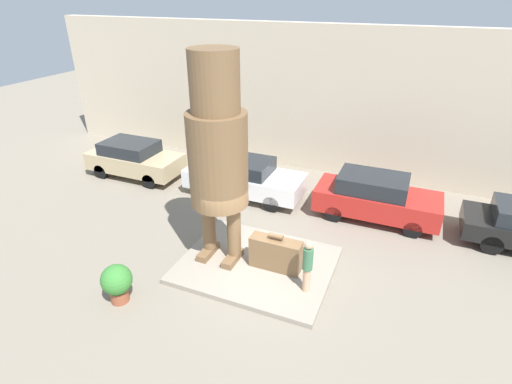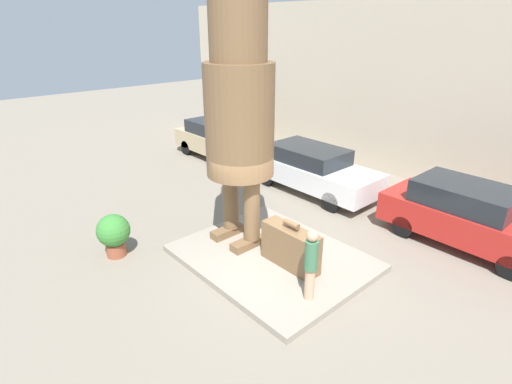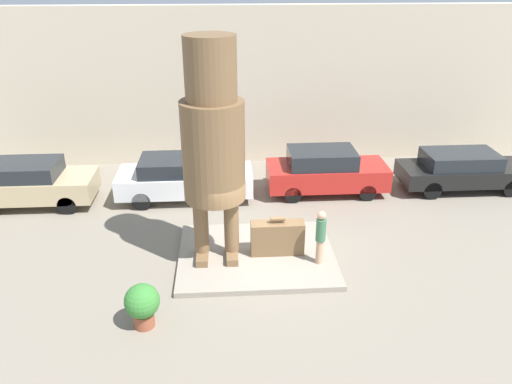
{
  "view_description": "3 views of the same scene",
  "coord_description": "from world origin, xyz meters",
  "px_view_note": "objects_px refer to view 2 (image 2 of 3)",
  "views": [
    {
      "loc": [
        3.78,
        -9.03,
        7.58
      ],
      "look_at": [
        -0.03,
        0.02,
        2.55
      ],
      "focal_mm": 28.0,
      "sensor_mm": 36.0,
      "label": 1
    },
    {
      "loc": [
        6.08,
        -6.01,
        5.51
      ],
      "look_at": [
        -0.3,
        -0.29,
        1.86
      ],
      "focal_mm": 28.0,
      "sensor_mm": 36.0,
      "label": 2
    },
    {
      "loc": [
        -0.82,
        -12.34,
        7.89
      ],
      "look_at": [
        -0.02,
        -0.0,
        2.12
      ],
      "focal_mm": 35.0,
      "sensor_mm": 36.0,
      "label": 3
    }
  ],
  "objects_px": {
    "planter_pot": "(114,233)",
    "parked_car_white": "(312,168)",
    "parked_car_red": "(468,215)",
    "parked_car_tan": "(217,139)",
    "giant_suitcase": "(291,247)",
    "tourist": "(311,262)",
    "statue_figure": "(239,104)"
  },
  "relations": [
    {
      "from": "planter_pot",
      "to": "parked_car_white",
      "type": "bearing_deg",
      "value": 85.88
    },
    {
      "from": "parked_car_red",
      "to": "parked_car_tan",
      "type": "bearing_deg",
      "value": -178.12
    },
    {
      "from": "giant_suitcase",
      "to": "parked_car_tan",
      "type": "relative_size",
      "value": 0.36
    },
    {
      "from": "parked_car_tan",
      "to": "parked_car_white",
      "type": "xyz_separation_m",
      "value": [
        5.26,
        0.14,
        -0.01
      ]
    },
    {
      "from": "parked_car_red",
      "to": "planter_pot",
      "type": "xyz_separation_m",
      "value": [
        -5.67,
        -7.16,
        -0.22
      ]
    },
    {
      "from": "tourist",
      "to": "parked_car_red",
      "type": "relative_size",
      "value": 0.37
    },
    {
      "from": "tourist",
      "to": "planter_pot",
      "type": "bearing_deg",
      "value": -154.37
    },
    {
      "from": "statue_figure",
      "to": "giant_suitcase",
      "type": "distance_m",
      "value": 3.55
    },
    {
      "from": "parked_car_tan",
      "to": "parked_car_red",
      "type": "distance_m",
      "value": 10.44
    },
    {
      "from": "giant_suitcase",
      "to": "parked_car_white",
      "type": "height_order",
      "value": "parked_car_white"
    },
    {
      "from": "parked_car_white",
      "to": "planter_pot",
      "type": "relative_size",
      "value": 4.23
    },
    {
      "from": "parked_car_white",
      "to": "planter_pot",
      "type": "distance_m",
      "value": 6.98
    },
    {
      "from": "statue_figure",
      "to": "giant_suitcase",
      "type": "height_order",
      "value": "statue_figure"
    },
    {
      "from": "giant_suitcase",
      "to": "parked_car_white",
      "type": "distance_m",
      "value": 5.1
    },
    {
      "from": "tourist",
      "to": "giant_suitcase",
      "type": "bearing_deg",
      "value": 151.51
    },
    {
      "from": "tourist",
      "to": "planter_pot",
      "type": "height_order",
      "value": "tourist"
    },
    {
      "from": "tourist",
      "to": "parked_car_tan",
      "type": "height_order",
      "value": "tourist"
    },
    {
      "from": "statue_figure",
      "to": "tourist",
      "type": "distance_m",
      "value": 3.97
    },
    {
      "from": "parked_car_tan",
      "to": "parked_car_white",
      "type": "distance_m",
      "value": 5.26
    },
    {
      "from": "parked_car_tan",
      "to": "parked_car_white",
      "type": "height_order",
      "value": "parked_car_tan"
    },
    {
      "from": "parked_car_white",
      "to": "parked_car_red",
      "type": "bearing_deg",
      "value": 2.19
    },
    {
      "from": "tourist",
      "to": "planter_pot",
      "type": "xyz_separation_m",
      "value": [
        -4.57,
        -2.19,
        -0.4
      ]
    },
    {
      "from": "tourist",
      "to": "parked_car_tan",
      "type": "distance_m",
      "value": 10.41
    },
    {
      "from": "tourist",
      "to": "parked_car_tan",
      "type": "bearing_deg",
      "value": 153.63
    },
    {
      "from": "giant_suitcase",
      "to": "tourist",
      "type": "height_order",
      "value": "tourist"
    },
    {
      "from": "statue_figure",
      "to": "parked_car_red",
      "type": "xyz_separation_m",
      "value": [
        3.96,
        4.42,
        -2.88
      ]
    },
    {
      "from": "tourist",
      "to": "parked_car_white",
      "type": "xyz_separation_m",
      "value": [
        -4.07,
        4.77,
        -0.21
      ]
    },
    {
      "from": "giant_suitcase",
      "to": "planter_pot",
      "type": "distance_m",
      "value": 4.44
    },
    {
      "from": "giant_suitcase",
      "to": "statue_figure",
      "type": "bearing_deg",
      "value": -177.87
    },
    {
      "from": "parked_car_tan",
      "to": "planter_pot",
      "type": "distance_m",
      "value": 8.32
    },
    {
      "from": "giant_suitcase",
      "to": "parked_car_tan",
      "type": "xyz_separation_m",
      "value": [
        -8.2,
        4.02,
        0.19
      ]
    },
    {
      "from": "giant_suitcase",
      "to": "planter_pot",
      "type": "relative_size",
      "value": 1.35
    }
  ]
}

